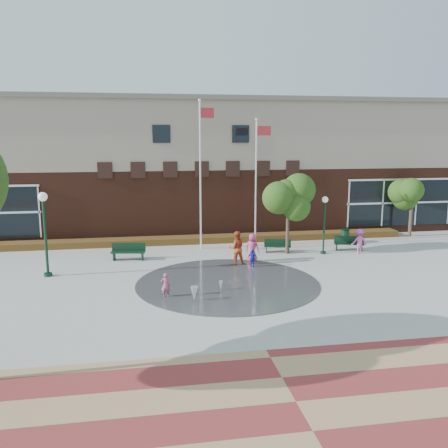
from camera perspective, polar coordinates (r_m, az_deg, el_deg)
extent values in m
plane|color=#666056|center=(19.14, 2.02, -9.87)|extent=(120.00, 120.00, 0.00)
cube|color=#A8A8A0|center=(22.86, 0.00, -6.41)|extent=(46.00, 18.00, 0.01)
cube|color=maroon|center=(13.01, 8.63, -20.43)|extent=(46.00, 6.00, 0.01)
cylinder|color=#383A3D|center=(21.92, 0.44, -7.16)|extent=(8.40, 8.40, 0.01)
cube|color=#56291C|center=(35.52, -3.63, 3.38)|extent=(44.00, 10.00, 4.50)
cube|color=gray|center=(35.25, -3.72, 10.66)|extent=(44.00, 10.00, 4.50)
cube|color=slate|center=(35.33, -3.76, 14.39)|extent=(44.40, 10.40, 0.30)
cube|color=black|center=(35.64, 22.07, 2.44)|extent=(10.00, 0.12, 3.19)
cube|color=black|center=(30.06, -7.54, 10.70)|extent=(1.10, 0.10, 1.10)
cube|color=black|center=(30.66, 2.01, 10.78)|extent=(1.10, 0.10, 1.10)
cube|color=maroon|center=(30.13, -2.41, -2.25)|extent=(26.00, 1.20, 0.40)
cylinder|color=white|center=(27.82, -2.86, 5.66)|extent=(0.10, 0.10, 8.61)
sphere|color=white|center=(27.79, -2.95, 14.64)|extent=(0.17, 0.17, 0.17)
cube|color=red|center=(27.98, -2.07, 13.22)|extent=(0.88, 0.39, 0.58)
cylinder|color=white|center=(27.77, 3.85, 4.53)|extent=(0.10, 0.10, 7.54)
sphere|color=white|center=(27.63, 3.95, 12.44)|extent=(0.15, 0.15, 0.15)
cube|color=red|center=(27.75, 4.80, 11.12)|extent=(0.87, 0.08, 0.53)
cylinder|color=#12311E|center=(24.07, -20.66, -1.72)|extent=(0.13, 0.13, 3.68)
cylinder|color=#12311E|center=(24.48, -20.39, -5.74)|extent=(0.39, 0.39, 0.17)
sphere|color=white|center=(23.74, -20.98, 3.08)|extent=(0.43, 0.43, 0.43)
cylinder|color=#12311E|center=(27.49, 11.93, -0.53)|extent=(0.11, 0.11, 2.99)
cylinder|color=#12311E|center=(27.80, 11.82, -3.41)|extent=(0.32, 0.32, 0.14)
sphere|color=white|center=(27.23, 12.07, 2.89)|extent=(0.35, 0.35, 0.35)
cube|color=#12311E|center=(26.30, -11.45, -3.33)|extent=(1.89, 0.76, 0.06)
cube|color=#12311E|center=(26.46, -11.39, -2.72)|extent=(1.83, 0.31, 0.46)
cube|color=#12311E|center=(27.60, 6.46, -2.68)|extent=(1.61, 0.80, 0.05)
cube|color=#12311E|center=(27.74, 6.46, -2.19)|extent=(1.51, 0.43, 0.39)
cube|color=#12311E|center=(28.84, 14.81, -2.31)|extent=(1.77, 0.99, 0.06)
cube|color=#12311E|center=(28.99, 14.79, -1.80)|extent=(1.64, 0.58, 0.43)
cylinder|color=#12311E|center=(30.78, 14.34, -1.47)|extent=(0.52, 0.52, 0.87)
cylinder|color=black|center=(30.70, 14.38, -0.64)|extent=(0.56, 0.56, 0.05)
cylinder|color=#412F26|center=(27.23, 7.64, -0.86)|extent=(0.18, 0.18, 2.66)
cylinder|color=#412F26|center=(34.05, 21.55, 0.72)|extent=(0.22, 0.22, 2.59)
cone|color=white|center=(19.69, -3.60, -9.28)|extent=(0.31, 0.31, 0.60)
cone|color=white|center=(20.93, -0.39, -8.04)|extent=(0.19, 0.19, 0.42)
imported|color=#C05175|center=(20.11, -7.03, -7.33)|extent=(0.40, 0.28, 1.05)
imported|color=#BA4522|center=(24.80, 1.51, -2.92)|extent=(0.87, 0.68, 1.79)
imported|color=#C04176|center=(25.44, 3.43, -2.87)|extent=(0.90, 0.83, 1.55)
imported|color=#1B26B5|center=(24.44, 3.47, -4.15)|extent=(0.59, 0.50, 0.95)
imported|color=#DC55B3|center=(28.25, 15.96, -2.02)|extent=(0.93, 0.54, 1.45)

